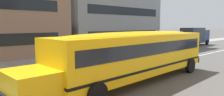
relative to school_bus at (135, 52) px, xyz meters
The scene contains 6 objects.
ground_plane 4.89m from the school_bus, 25.43° to the left, with size 400.00×400.00×0.00m, color #54514F.
sidewalk_far 11.34m from the school_bus, 68.32° to the left, with size 120.00×3.00×0.01m, color gray.
lane_centreline 4.89m from the school_bus, 25.43° to the left, with size 110.00×0.16×0.01m, color silver.
school_bus is the anchor object (origin of this frame).
parked_car_black_by_lamppost 13.19m from the school_bus, 36.71° to the left, with size 3.92×1.92×1.64m.
box_truck 24.61m from the school_bus, 18.12° to the left, with size 6.07×2.52×2.82m.
Camera 1 is at (-12.76, -9.45, 3.19)m, focal length 32.63 mm.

